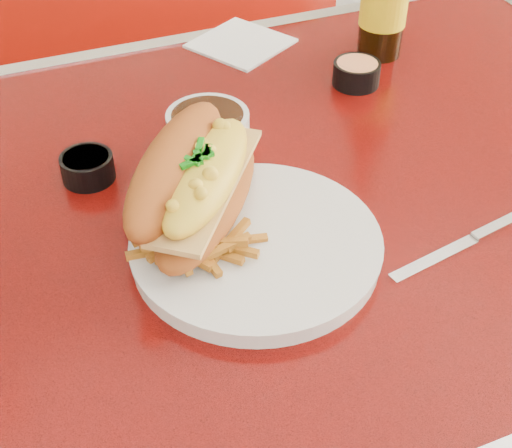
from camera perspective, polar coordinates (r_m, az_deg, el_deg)
name	(u,v)px	position (r m, az deg, el deg)	size (l,w,h in m)	color
diner_table	(265,282)	(0.95, 0.73, -4.70)	(1.23, 0.83, 0.77)	#B3110B
booth_bench_far	(136,154)	(1.76, -9.60, 5.54)	(1.20, 0.51, 0.90)	maroon
dinner_plate	(256,245)	(0.75, 0.00, -1.71)	(0.32, 0.32, 0.02)	silver
mac_hoagie	(196,180)	(0.75, -4.84, 3.53)	(0.24, 0.26, 0.11)	#A24E1A
fries_pile	(195,235)	(0.73, -4.87, -0.91)	(0.10, 0.09, 0.03)	orange
fork	(283,199)	(0.79, 2.21, 1.99)	(0.03, 0.14, 0.00)	silver
gravy_ramekin	(208,132)	(0.88, -3.84, 7.32)	(0.10, 0.10, 0.06)	silver
sauce_cup_left	(87,166)	(0.87, -13.34, 4.51)	(0.08, 0.08, 0.03)	black
sauce_cup_right	(357,72)	(1.04, 8.04, 11.92)	(0.07, 0.07, 0.03)	black
knife	(468,241)	(0.80, 16.63, -1.32)	(0.18, 0.05, 0.01)	silver
paper_napkin	(241,43)	(1.15, -1.22, 14.26)	(0.13, 0.13, 0.00)	white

